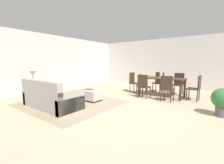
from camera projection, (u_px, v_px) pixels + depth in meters
name	position (u px, v px, depth m)	size (l,w,h in m)	color
ground_plane	(123.00, 109.00, 4.48)	(10.80, 10.80, 0.00)	tan
wall_back	(172.00, 63.00, 8.28)	(9.00, 0.12, 2.70)	beige
wall_left	(52.00, 63.00, 7.37)	(0.12, 11.00, 2.70)	beige
area_rug	(72.00, 103.00, 5.09)	(3.00, 2.80, 0.01)	gray
couch	(51.00, 98.00, 4.58)	(1.96, 0.89, 0.86)	gray
ottoman_table	(87.00, 94.00, 5.50)	(1.10, 0.51, 0.39)	#B7AD9E
side_table	(34.00, 88.00, 5.41)	(0.40, 0.40, 0.56)	olive
table_lamp	(33.00, 74.00, 5.34)	(0.26, 0.26, 0.53)	brown
dining_table	(162.00, 80.00, 6.07)	(1.74, 0.86, 0.76)	#332319
dining_chair_near_left	(143.00, 85.00, 5.73)	(0.42, 0.42, 0.92)	#332319
dining_chair_near_right	(167.00, 87.00, 5.21)	(0.40, 0.40, 0.92)	#332319
dining_chair_far_left	(159.00, 81.00, 6.95)	(0.42, 0.42, 0.92)	#332319
dining_chair_far_right	(178.00, 82.00, 6.43)	(0.40, 0.40, 0.92)	#332319
dining_chair_head_east	(196.00, 87.00, 5.32)	(0.42, 0.42, 0.92)	#332319
dining_chair_head_west	(134.00, 81.00, 6.82)	(0.42, 0.42, 0.92)	#332319
vase_centerpiece	(161.00, 75.00, 6.05)	(0.11, 0.11, 0.25)	silver
book_on_ottoman	(89.00, 89.00, 5.42)	(0.26, 0.20, 0.03)	maroon
potted_plant	(222.00, 100.00, 3.77)	(0.51, 0.51, 0.73)	#4C4C51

